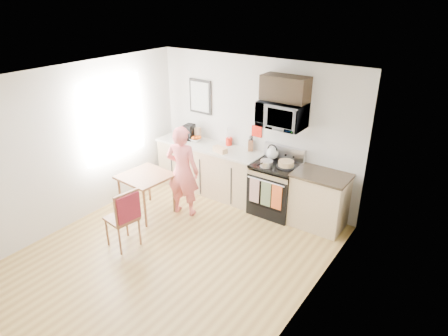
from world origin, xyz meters
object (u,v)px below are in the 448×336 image
Objects in this scene: microwave at (282,115)px; dining_table at (146,180)px; person at (183,171)px; cake at (286,164)px; range at (275,190)px; chair at (126,212)px.

microwave reaches higher than dining_table.
person is 5.08× the size of cake.
range is 3.68× the size of cake.
range is at bearing 174.73° from cake.
chair is (-1.28, -2.22, 0.20)m from range.
range is 0.57m from cake.
chair is at bearing -120.01° from range.
microwave reaches higher than person.
cake is (1.47, 0.90, 0.17)m from person.
dining_table is 0.80× the size of chair.
microwave is 0.81m from cake.
microwave reaches higher than chair.
chair reaches higher than dining_table.
microwave reaches higher than range.
microwave is at bearing 90.06° from range.
dining_table is at bearing -142.24° from microwave.
cake is (1.47, 2.21, 0.34)m from chair.
person is at bearing 99.37° from chair.
chair is (-1.28, -2.33, -1.13)m from microwave.
range is 2.23m from dining_table.
person is 1.74m from cake.
person is (-1.29, -0.92, 0.36)m from range.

